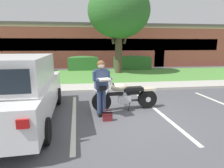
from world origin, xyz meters
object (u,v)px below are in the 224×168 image
(motorcycle, at_px, (127,95))
(rider_person, at_px, (101,84))
(hedge_center_left, at_px, (83,63))
(handbag, at_px, (107,116))
(brick_building, at_px, (101,45))
(hedge_center_right, at_px, (132,62))
(hedge_left, at_px, (31,64))
(shade_tree, at_px, (119,12))
(parked_suv_adjacent, at_px, (17,89))

(motorcycle, relative_size, rider_person, 1.32)
(motorcycle, height_order, hedge_center_left, motorcycle)
(handbag, height_order, hedge_center_left, hedge_center_left)
(brick_building, bearing_deg, hedge_center_right, -70.02)
(hedge_left, height_order, hedge_center_left, same)
(hedge_left, relative_size, hedge_center_right, 0.90)
(shade_tree, distance_m, hedge_left, 8.11)
(rider_person, relative_size, hedge_center_right, 0.54)
(hedge_center_left, bearing_deg, hedge_left, 180.00)
(shade_tree, bearing_deg, parked_suv_adjacent, -116.20)
(parked_suv_adjacent, bearing_deg, rider_person, 3.61)
(rider_person, xyz_separation_m, brick_building, (1.30, 16.56, 1.06))
(hedge_left, bearing_deg, motorcycle, -59.78)
(shade_tree, distance_m, hedge_center_left, 5.04)
(rider_person, bearing_deg, handbag, -72.12)
(rider_person, distance_m, hedge_left, 11.62)
(hedge_left, bearing_deg, parked_suv_adjacent, -76.36)
(motorcycle, bearing_deg, hedge_left, 120.22)
(shade_tree, bearing_deg, rider_person, -102.83)
(hedge_left, distance_m, brick_building, 8.80)
(rider_person, relative_size, shade_tree, 0.27)
(rider_person, distance_m, shade_tree, 9.47)
(parked_suv_adjacent, bearing_deg, motorcycle, 11.32)
(hedge_center_right, relative_size, brick_building, 0.12)
(hedge_center_right, bearing_deg, rider_person, -108.40)
(rider_person, height_order, brick_building, brick_building)
(shade_tree, height_order, brick_building, shade_tree)
(parked_suv_adjacent, height_order, shade_tree, shade_tree)
(rider_person, relative_size, parked_suv_adjacent, 0.35)
(hedge_left, bearing_deg, hedge_center_left, 0.00)
(hedge_center_left, xyz_separation_m, hedge_center_right, (4.21, 0.00, -0.00))
(parked_suv_adjacent, bearing_deg, hedge_left, 103.64)
(rider_person, relative_size, brick_building, 0.06)
(rider_person, distance_m, brick_building, 16.65)
(parked_suv_adjacent, height_order, hedge_left, parked_suv_adjacent)
(motorcycle, bearing_deg, rider_person, -150.92)
(motorcycle, xyz_separation_m, brick_building, (0.40, 16.06, 1.58))
(hedge_left, xyz_separation_m, hedge_center_left, (4.21, 0.00, 0.00))
(hedge_left, bearing_deg, handbag, -65.13)
(handbag, relative_size, shade_tree, 0.06)
(brick_building, bearing_deg, shade_tree, -85.27)
(parked_suv_adjacent, xyz_separation_m, shade_tree, (4.30, 8.74, 3.51))
(hedge_center_right, height_order, brick_building, brick_building)
(motorcycle, bearing_deg, shade_tree, 82.57)
(hedge_left, distance_m, hedge_center_right, 8.43)
(hedge_left, relative_size, brick_building, 0.11)
(parked_suv_adjacent, distance_m, brick_building, 17.14)
(shade_tree, xyz_separation_m, hedge_center_left, (-2.67, 1.92, -3.82))
(parked_suv_adjacent, relative_size, hedge_left, 1.73)
(motorcycle, distance_m, rider_person, 1.15)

